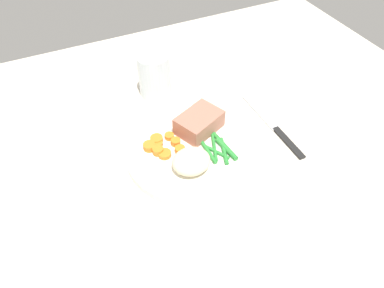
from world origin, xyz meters
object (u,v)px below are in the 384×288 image
meat_portion (199,123)px  water_glass (155,78)px  fork (107,184)px  knife (273,126)px  dinner_plate (192,151)px

meat_portion → water_glass: bearing=99.8°
meat_portion → fork: (-19.78, -4.12, -3.20)cm
water_glass → knife: bearing=-49.4°
knife → dinner_plate: bearing=-178.7°
meat_portion → water_glass: size_ratio=0.88×
fork → knife: bearing=-3.5°
dinner_plate → meat_portion: meat_portion is taller
dinner_plate → fork: dinner_plate is taller
meat_portion → fork: meat_portion is taller
meat_portion → knife: 15.54cm
fork → knife: size_ratio=0.81×
fork → dinner_plate: bearing=-2.5°
knife → water_glass: size_ratio=2.12×
meat_portion → water_glass: (-2.79, 16.13, 0.71)cm
meat_portion → knife: (14.63, -4.15, -3.20)cm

